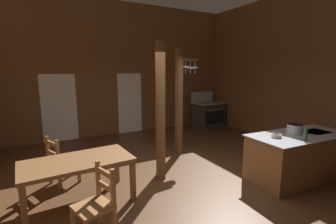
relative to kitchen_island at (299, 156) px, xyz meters
The scene contains 15 objects.
ground_plane 2.39m from the kitchen_island, 159.45° to the left, with size 8.99×9.32×0.10m, color #4C301C.
wall_back 5.86m from the kitchen_island, 113.01° to the left, with size 8.99×0.14×4.35m, color brown.
wall_right 2.75m from the kitchen_island, 22.55° to the left, with size 0.14×9.32×4.35m, color brown.
glazed_door_back_left 6.51m from the kitchen_island, 128.43° to the left, with size 1.00×0.01×2.05m, color white.
glazed_panel_back_right 5.41m from the kitchen_island, 109.30° to the left, with size 0.84×0.01×2.05m, color white.
kitchen_island is the anchor object (origin of this frame).
stove_range 4.62m from the kitchen_island, 75.39° to the left, with size 1.22×0.93×1.32m.
support_post_with_pot_rack 2.95m from the kitchen_island, 119.28° to the left, with size 0.68×0.25×2.70m.
support_post_center 2.93m from the kitchen_island, 152.71° to the left, with size 0.14×0.14×2.70m.
dining_table 4.23m from the kitchen_island, 164.56° to the left, with size 1.76×1.01×0.74m.
ladderback_chair_near_window 4.70m from the kitchen_island, 155.27° to the left, with size 0.58×0.58×0.95m.
ladderback_chair_by_post 3.98m from the kitchen_island, behind, with size 0.55×0.55×0.95m.
stockpot_on_counter 0.57m from the kitchen_island, 138.06° to the left, with size 0.37×0.30×0.20m.
mixing_bowl_on_counter 0.81m from the kitchen_island, behind, with size 0.18×0.18×0.07m.
bottle_tall_on_counter 0.72m from the kitchen_island, 138.84° to the right, with size 0.07×0.07×0.25m.
Camera 1 is at (-2.33, -3.62, 2.18)m, focal length 25.54 mm.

